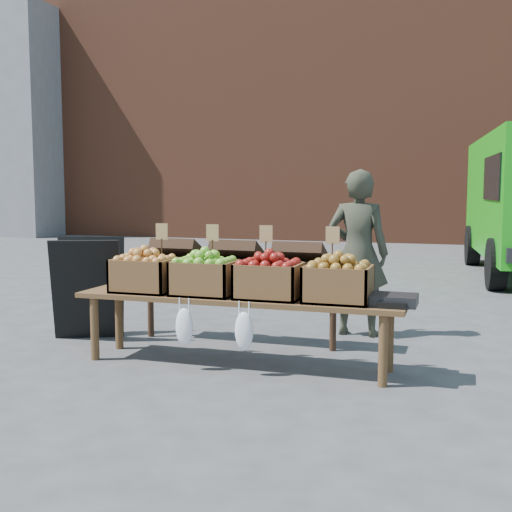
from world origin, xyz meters
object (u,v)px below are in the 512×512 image
(crate_red_apples, at_px, (269,281))
(weighing_scale, at_px, (394,300))
(vendor, at_px, (358,253))
(crate_russet_pears, at_px, (205,278))
(crate_golden_apples, at_px, (145,275))
(back_table, at_px, (237,288))
(display_bench, at_px, (237,331))
(crate_green_apples, at_px, (338,284))
(chalkboard_sign, at_px, (89,287))

(crate_red_apples, relative_size, weighing_scale, 1.47)
(vendor, height_order, crate_russet_pears, vendor)
(crate_russet_pears, distance_m, weighing_scale, 1.53)
(crate_red_apples, bearing_deg, vendor, 71.45)
(crate_golden_apples, bearing_deg, crate_red_apples, 0.00)
(crate_golden_apples, bearing_deg, back_table, 51.52)
(crate_red_apples, bearing_deg, crate_russet_pears, 180.00)
(back_table, xyz_separation_m, display_bench, (0.25, -0.72, -0.24))
(vendor, distance_m, display_bench, 1.69)
(crate_red_apples, bearing_deg, weighing_scale, 0.00)
(crate_green_apples, bearing_deg, back_table, 146.26)
(chalkboard_sign, relative_size, back_table, 0.47)
(vendor, height_order, crate_golden_apples, vendor)
(crate_green_apples, bearing_deg, chalkboard_sign, 168.83)
(display_bench, bearing_deg, weighing_scale, 0.00)
(back_table, distance_m, crate_russet_pears, 0.74)
(crate_golden_apples, bearing_deg, display_bench, 0.00)
(vendor, relative_size, crate_russet_pears, 3.25)
(vendor, relative_size, weighing_scale, 4.78)
(vendor, xyz_separation_m, crate_green_apples, (0.07, -1.42, -0.10))
(display_bench, height_order, weighing_scale, weighing_scale)
(crate_green_apples, bearing_deg, crate_red_apples, 180.00)
(display_bench, distance_m, weighing_scale, 1.29)
(crate_green_apples, xyz_separation_m, weighing_scale, (0.43, 0.00, -0.10))
(back_table, relative_size, crate_red_apples, 4.20)
(chalkboard_sign, height_order, crate_golden_apples, chalkboard_sign)
(chalkboard_sign, relative_size, crate_green_apples, 1.96)
(vendor, relative_size, chalkboard_sign, 1.66)
(crate_golden_apples, distance_m, weighing_scale, 2.08)
(vendor, distance_m, crate_golden_apples, 2.12)
(vendor, height_order, weighing_scale, vendor)
(vendor, relative_size, display_bench, 0.60)
(crate_russet_pears, bearing_deg, crate_red_apples, 0.00)
(crate_golden_apples, height_order, crate_green_apples, same)
(back_table, distance_m, crate_golden_apples, 0.94)
(display_bench, xyz_separation_m, crate_russet_pears, (-0.28, 0.00, 0.42))
(vendor, height_order, chalkboard_sign, vendor)
(vendor, relative_size, crate_golden_apples, 3.25)
(vendor, xyz_separation_m, display_bench, (-0.75, -1.42, -0.53))
(crate_golden_apples, relative_size, crate_red_apples, 1.00)
(back_table, distance_m, crate_green_apples, 1.31)
(display_bench, distance_m, crate_red_apples, 0.51)
(vendor, height_order, crate_green_apples, vendor)
(back_table, bearing_deg, crate_green_apples, -33.74)
(crate_golden_apples, xyz_separation_m, crate_russet_pears, (0.55, 0.00, 0.00))
(back_table, height_order, crate_red_apples, back_table)
(crate_russet_pears, relative_size, crate_red_apples, 1.00)
(crate_russet_pears, bearing_deg, vendor, 54.10)
(vendor, xyz_separation_m, chalkboard_sign, (-2.45, -0.92, -0.32))
(crate_red_apples, xyz_separation_m, weighing_scale, (0.97, 0.00, -0.10))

